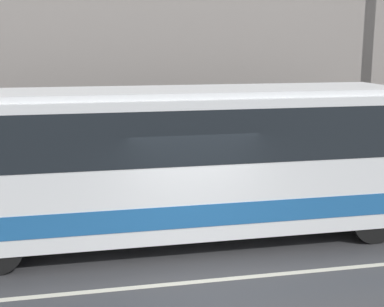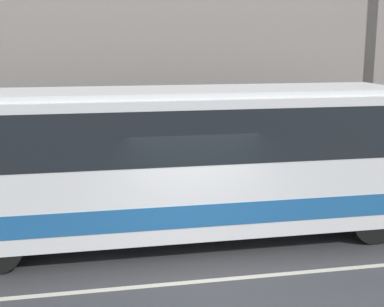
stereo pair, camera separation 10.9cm
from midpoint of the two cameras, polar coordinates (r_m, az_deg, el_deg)
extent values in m
plane|color=#38383A|center=(9.88, 1.25, -13.44)|extent=(60.00, 60.00, 0.00)
cube|color=gray|center=(14.57, -3.38, -4.77)|extent=(60.00, 2.24, 0.14)
cube|color=#2D2B28|center=(15.32, -4.06, 1.17)|extent=(60.00, 0.06, 2.80)
cube|color=beige|center=(9.87, 1.25, -13.42)|extent=(54.00, 0.14, 0.01)
cube|color=white|center=(11.32, -2.75, -0.80)|extent=(11.68, 2.46, 2.80)
cube|color=#1E5999|center=(11.53, -2.71, -4.92)|extent=(11.62, 2.48, 0.45)
cube|color=black|center=(11.19, -2.78, 2.63)|extent=(11.33, 2.48, 1.06)
cube|color=white|center=(11.09, -2.82, 6.57)|extent=(9.93, 2.09, 0.12)
cylinder|color=black|center=(12.09, 18.58, -6.59)|extent=(1.05, 0.28, 1.05)
cylinder|color=black|center=(13.89, 14.13, -3.97)|extent=(1.05, 0.28, 1.05)
cylinder|color=black|center=(12.64, -19.18, -5.84)|extent=(1.05, 0.28, 1.05)
camera|label=1|loc=(0.05, -90.27, -0.06)|focal=50.00mm
camera|label=2|loc=(0.05, 89.73, 0.06)|focal=50.00mm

